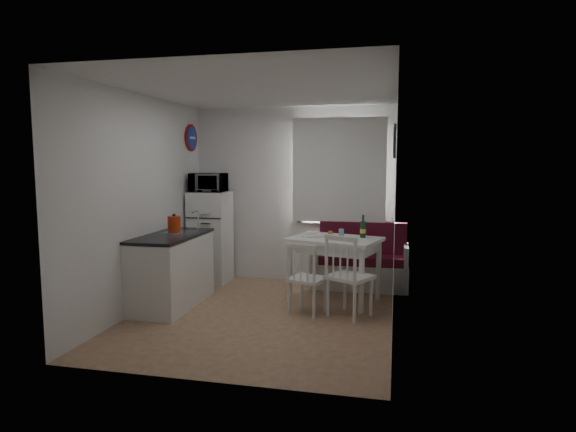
# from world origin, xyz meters

# --- Properties ---
(floor) EXTENTS (3.00, 3.50, 0.02)m
(floor) POSITION_xyz_m (0.00, 0.00, 0.00)
(floor) COLOR #8D644B
(floor) RESTS_ON ground
(ceiling) EXTENTS (3.00, 3.50, 0.02)m
(ceiling) POSITION_xyz_m (0.00, 0.00, 2.60)
(ceiling) COLOR white
(ceiling) RESTS_ON wall_back
(wall_back) EXTENTS (3.00, 0.02, 2.60)m
(wall_back) POSITION_xyz_m (0.00, 1.75, 1.30)
(wall_back) COLOR white
(wall_back) RESTS_ON floor
(wall_front) EXTENTS (3.00, 0.02, 2.60)m
(wall_front) POSITION_xyz_m (0.00, -1.75, 1.30)
(wall_front) COLOR white
(wall_front) RESTS_ON floor
(wall_left) EXTENTS (0.02, 3.50, 2.60)m
(wall_left) POSITION_xyz_m (-1.50, 0.00, 1.30)
(wall_left) COLOR white
(wall_left) RESTS_ON floor
(wall_right) EXTENTS (0.02, 3.50, 2.60)m
(wall_right) POSITION_xyz_m (1.50, 0.00, 1.30)
(wall_right) COLOR white
(wall_right) RESTS_ON floor
(window) EXTENTS (1.22, 0.06, 1.47)m
(window) POSITION_xyz_m (0.70, 1.72, 1.62)
(window) COLOR white
(window) RESTS_ON wall_back
(curtain) EXTENTS (1.35, 0.02, 1.50)m
(curtain) POSITION_xyz_m (0.70, 1.65, 1.68)
(curtain) COLOR white
(curtain) RESTS_ON wall_back
(kitchen_counter) EXTENTS (0.62, 1.32, 1.16)m
(kitchen_counter) POSITION_xyz_m (-1.20, 0.16, 0.46)
(kitchen_counter) COLOR white
(kitchen_counter) RESTS_ON floor
(wall_sign) EXTENTS (0.03, 0.40, 0.40)m
(wall_sign) POSITION_xyz_m (-1.47, 1.45, 2.15)
(wall_sign) COLOR #1B35A2
(wall_sign) RESTS_ON wall_left
(picture_frame) EXTENTS (0.04, 0.52, 0.42)m
(picture_frame) POSITION_xyz_m (1.48, 1.10, 2.05)
(picture_frame) COLOR black
(picture_frame) RESTS_ON wall_right
(bench) EXTENTS (1.30, 0.50, 0.93)m
(bench) POSITION_xyz_m (1.06, 1.51, 0.31)
(bench) COLOR white
(bench) RESTS_ON floor
(dining_table) EXTENTS (1.27, 1.05, 0.83)m
(dining_table) POSITION_xyz_m (0.76, 0.78, 0.73)
(dining_table) COLOR white
(dining_table) RESTS_ON floor
(chair_left) EXTENTS (0.50, 0.49, 0.46)m
(chair_left) POSITION_xyz_m (0.51, 0.12, 0.53)
(chair_left) COLOR white
(chair_left) RESTS_ON floor
(chair_right) EXTENTS (0.61, 0.62, 0.52)m
(chair_right) POSITION_xyz_m (1.01, 0.11, 0.60)
(chair_right) COLOR white
(chair_right) RESTS_ON floor
(fridge) EXTENTS (0.54, 0.54, 1.35)m
(fridge) POSITION_xyz_m (-1.18, 1.40, 0.68)
(fridge) COLOR white
(fridge) RESTS_ON floor
(microwave) EXTENTS (0.50, 0.34, 0.28)m
(microwave) POSITION_xyz_m (-1.18, 1.35, 1.49)
(microwave) COLOR white
(microwave) RESTS_ON fridge
(kettle) EXTENTS (0.19, 0.19, 0.25)m
(kettle) POSITION_xyz_m (-1.15, 0.14, 1.03)
(kettle) COLOR red
(kettle) RESTS_ON kitchen_counter
(wine_bottle) EXTENTS (0.07, 0.07, 0.30)m
(wine_bottle) POSITION_xyz_m (1.11, 0.88, 0.98)
(wine_bottle) COLOR #143F21
(wine_bottle) RESTS_ON dining_table
(drinking_glass_orange) EXTENTS (0.06, 0.06, 0.09)m
(drinking_glass_orange) POSITION_xyz_m (0.71, 0.73, 0.87)
(drinking_glass_orange) COLOR orange
(drinking_glass_orange) RESTS_ON dining_table
(drinking_glass_blue) EXTENTS (0.07, 0.07, 0.11)m
(drinking_glass_blue) POSITION_xyz_m (0.84, 0.83, 0.88)
(drinking_glass_blue) COLOR #84B6E0
(drinking_glass_blue) RESTS_ON dining_table
(plate) EXTENTS (0.26, 0.26, 0.02)m
(plate) POSITION_xyz_m (0.46, 0.80, 0.84)
(plate) COLOR white
(plate) RESTS_ON dining_table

